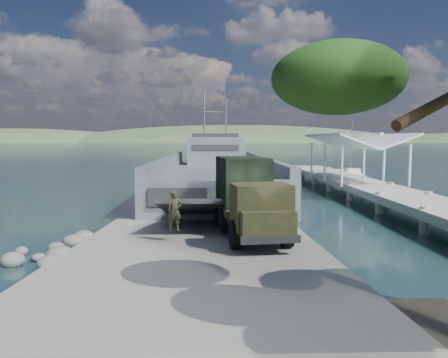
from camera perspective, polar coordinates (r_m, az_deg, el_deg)
ground at (r=18.24m, az=-3.48°, el=-10.00°), size 1400.00×1400.00×0.00m
boat_ramp at (r=17.21m, az=-3.59°, el=-10.08°), size 10.00×18.00×0.50m
shoreline_rocks at (r=19.91m, az=-21.79°, el=-9.07°), size 3.20×5.60×0.90m
distant_headlands at (r=579.72m, az=3.33°, el=4.81°), size 1000.00×240.00×48.00m
pier at (r=38.54m, az=17.19°, el=0.28°), size 6.40×44.00×6.10m
landing_craft at (r=40.81m, az=-1.06°, el=-0.19°), size 9.55×37.56×11.14m
military_truck at (r=19.69m, az=3.15°, el=-2.32°), size 3.16×7.60×3.42m
soldier at (r=18.77m, az=-6.45°, el=-5.30°), size 0.75×0.64×1.74m
sailboat_near at (r=55.15m, az=16.22°, el=0.49°), size 2.34×6.21×7.39m
sailboat_far at (r=56.60m, az=14.75°, el=0.56°), size 1.71×4.92×5.89m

